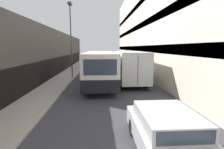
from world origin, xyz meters
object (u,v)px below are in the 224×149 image
car_hatchback (168,133)px  box_truck (129,65)px  street_lamp (71,27)px  panel_van (92,62)px  bus (100,67)px

car_hatchback → box_truck: 11.65m
street_lamp → panel_van: bearing=75.7°
car_hatchback → street_lamp: street_lamp is taller
bus → street_lamp: 5.79m
panel_van → street_lamp: size_ratio=0.59×
box_truck → panel_van: size_ratio=1.88×
car_hatchback → street_lamp: 15.42m
bus → car_hatchback: bearing=-79.2°
car_hatchback → bus: bus is taller
box_truck → street_lamp: 7.17m
box_truck → panel_van: (-3.93, 9.21, -0.45)m
car_hatchback → bus: size_ratio=0.43×
car_hatchback → street_lamp: bearing=110.0°
bus → panel_van: 10.25m
bus → box_truck: 2.88m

